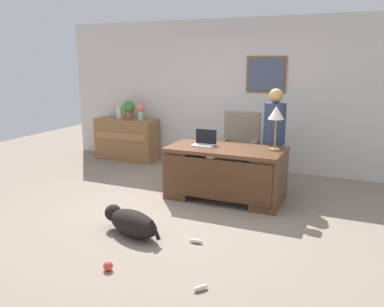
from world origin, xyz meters
name	(u,v)px	position (x,y,z in m)	size (l,w,h in m)	color
ground_plane	(171,212)	(0.00, 0.00, 0.00)	(12.00, 12.00, 0.00)	gray
back_wall	(234,95)	(0.00, 2.60, 1.35)	(7.00, 0.16, 2.70)	silver
desk	(225,171)	(0.47, 0.79, 0.41)	(1.64, 0.86, 0.76)	brown
credenza	(127,139)	(-2.13, 2.25, 0.42)	(1.26, 0.50, 0.83)	olive
armchair	(239,151)	(0.37, 1.77, 0.50)	(0.60, 0.59, 1.13)	gray
person_standing	(274,140)	(1.03, 1.38, 0.80)	(0.32, 0.32, 1.57)	#262323
dog_lying	(131,222)	(-0.10, -0.82, 0.15)	(0.86, 0.49, 0.30)	black
laptop	(205,141)	(0.14, 0.83, 0.81)	(0.32, 0.22, 0.22)	#B2B5BA
desk_lamp	(276,116)	(1.14, 0.91, 1.24)	(0.22, 0.22, 0.61)	#9E8447
vase_with_flowers	(140,110)	(-1.80, 2.25, 1.03)	(0.17, 0.17, 0.32)	#A0C69F
vase_empty	(119,112)	(-2.29, 2.25, 0.95)	(0.12, 0.12, 0.24)	silver
potted_plant	(129,109)	(-2.06, 2.25, 1.03)	(0.24, 0.24, 0.36)	brown
dog_toy_ball	(108,266)	(0.12, -1.59, 0.05)	(0.09, 0.09, 0.09)	#E53F33
dog_toy_bone	(201,288)	(1.07, -1.54, 0.03)	(0.14, 0.05, 0.05)	beige
dog_toy_plush	(196,241)	(0.67, -0.71, 0.03)	(0.16, 0.05, 0.05)	beige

